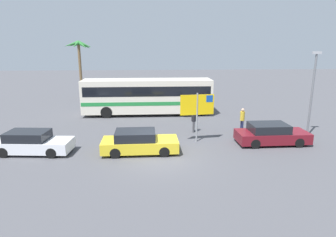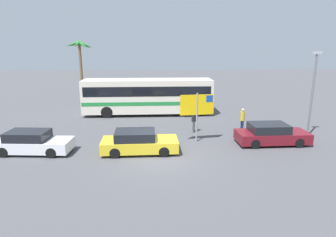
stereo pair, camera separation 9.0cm
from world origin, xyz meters
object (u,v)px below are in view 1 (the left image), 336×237
(car_yellow, at_px, (139,142))
(pedestrian_crossing_lot, at_px, (242,118))
(bus_front_coach, at_px, (147,95))
(car_maroon, at_px, (271,134))
(pedestrian_near_sign, at_px, (194,119))
(car_white, at_px, (32,143))
(ferry_sign, at_px, (198,107))

(car_yellow, height_order, pedestrian_crossing_lot, pedestrian_crossing_lot)
(bus_front_coach, bearing_deg, car_maroon, -47.89)
(bus_front_coach, relative_size, pedestrian_near_sign, 6.82)
(car_white, xyz_separation_m, car_yellow, (6.20, -0.30, 0.00))
(bus_front_coach, distance_m, car_white, 11.64)
(pedestrian_near_sign, bearing_deg, car_yellow, 62.98)
(ferry_sign, distance_m, car_white, 10.18)
(bus_front_coach, height_order, pedestrian_near_sign, bus_front_coach)
(bus_front_coach, xyz_separation_m, car_yellow, (-0.47, -9.77, -1.15))
(bus_front_coach, bearing_deg, pedestrian_crossing_lot, -40.96)
(car_maroon, bearing_deg, ferry_sign, 170.22)
(car_maroon, xyz_separation_m, pedestrian_near_sign, (-4.54, 2.85, 0.35))
(bus_front_coach, height_order, ferry_sign, ferry_sign)
(bus_front_coach, relative_size, car_maroon, 2.55)
(pedestrian_near_sign, bearing_deg, pedestrian_crossing_lot, -164.24)
(pedestrian_crossing_lot, bearing_deg, car_white, 2.99)
(ferry_sign, bearing_deg, car_maroon, -16.02)
(ferry_sign, distance_m, car_yellow, 4.48)
(bus_front_coach, xyz_separation_m, ferry_sign, (3.26, -7.97, 0.54))
(bus_front_coach, relative_size, car_yellow, 2.58)
(bus_front_coach, bearing_deg, ferry_sign, -67.75)
(car_yellow, bearing_deg, pedestrian_crossing_lot, 26.78)
(car_maroon, distance_m, pedestrian_crossing_lot, 2.96)
(bus_front_coach, xyz_separation_m, pedestrian_near_sign, (3.34, -5.87, -0.80))
(bus_front_coach, distance_m, pedestrian_crossing_lot, 9.12)
(car_maroon, distance_m, pedestrian_near_sign, 5.37)
(car_maroon, xyz_separation_m, car_yellow, (-8.35, -1.06, -0.00))
(car_white, distance_m, pedestrian_near_sign, 10.64)
(ferry_sign, xyz_separation_m, car_maroon, (4.62, -0.75, -1.69))
(bus_front_coach, bearing_deg, pedestrian_near_sign, -60.38)
(car_maroon, relative_size, car_yellow, 1.01)
(pedestrian_near_sign, bearing_deg, car_maroon, 165.16)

